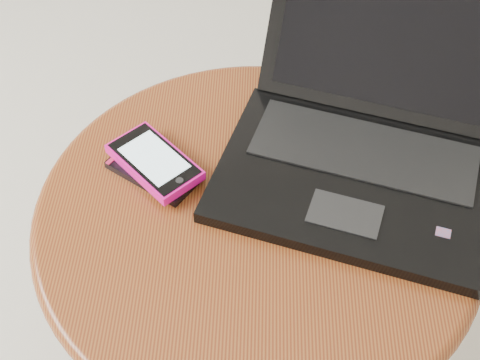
{
  "coord_description": "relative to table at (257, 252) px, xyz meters",
  "views": [
    {
      "loc": [
        -0.05,
        -0.55,
        1.12
      ],
      "look_at": [
        -0.07,
        -0.02,
        0.51
      ],
      "focal_mm": 50.72,
      "sensor_mm": 36.0,
      "label": 1
    }
  ],
  "objects": [
    {
      "name": "laptop",
      "position": [
        0.14,
        0.09,
        0.14
      ],
      "size": [
        0.43,
        0.44,
        0.21
      ],
      "color": "black",
      "rests_on": "table"
    },
    {
      "name": "phone_pink",
      "position": [
        -0.14,
        0.06,
        0.12
      ],
      "size": [
        0.14,
        0.14,
        0.02
      ],
      "color": "#F60C92",
      "rests_on": "phone_black"
    },
    {
      "name": "phone_black",
      "position": [
        -0.14,
        0.05,
        0.1
      ],
      "size": [
        0.13,
        0.12,
        0.01
      ],
      "color": "black",
      "rests_on": "table"
    },
    {
      "name": "table",
      "position": [
        0.0,
        0.0,
        0.0
      ],
      "size": [
        0.57,
        0.57,
        0.45
      ],
      "color": "#632714",
      "rests_on": "ground"
    }
  ]
}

